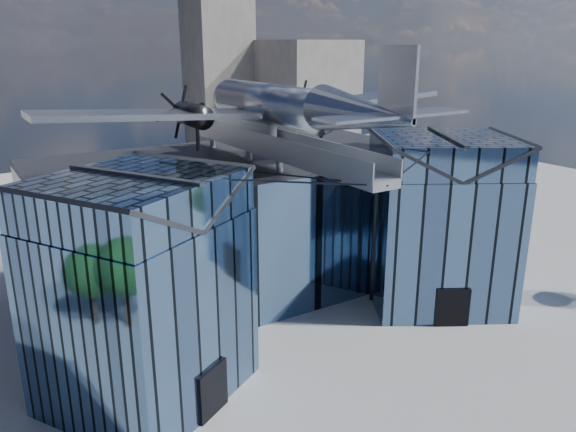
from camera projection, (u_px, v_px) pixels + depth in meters
ground_plane at (305, 331)px, 35.94m from camera, size 120.00×120.00×0.00m
museum at (259, 225)px, 39.00m from camera, size 32.88×24.50×17.60m
bg_towers at (103, 102)px, 74.52m from camera, size 77.00×24.50×26.00m
tree_side_e at (472, 215)px, 47.55m from camera, size 3.97×3.97×5.40m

